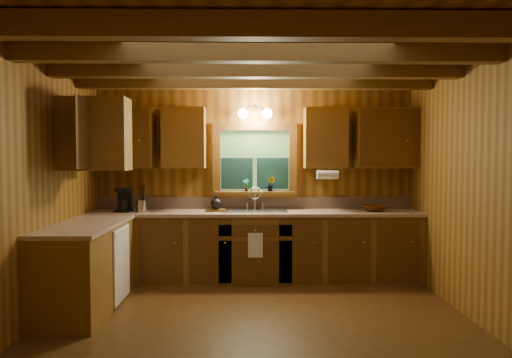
{
  "coord_description": "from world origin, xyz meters",
  "views": [
    {
      "loc": [
        -0.08,
        -4.51,
        1.6
      ],
      "look_at": [
        0.0,
        0.8,
        1.35
      ],
      "focal_mm": 33.55,
      "sensor_mm": 36.0,
      "label": 1
    }
  ],
  "objects": [
    {
      "name": "dishwasher_panel",
      "position": [
        -1.47,
        0.68,
        0.43
      ],
      "size": [
        0.02,
        0.6,
        0.8
      ],
      "primitive_type": "cube",
      "color": "white",
      "rests_on": "base_cabinets"
    },
    {
      "name": "base_cabinets",
      "position": [
        -0.49,
        1.28,
        0.43
      ],
      "size": [
        4.2,
        2.22,
        0.86
      ],
      "color": "brown",
      "rests_on": "ground"
    },
    {
      "name": "window_sill",
      "position": [
        0.0,
        1.82,
        1.12
      ],
      "size": [
        1.06,
        0.14,
        0.04
      ],
      "primitive_type": "cube",
      "color": "brown",
      "rests_on": "room"
    },
    {
      "name": "wicker_basket",
      "position": [
        1.53,
        1.58,
        0.94
      ],
      "size": [
        0.38,
        0.38,
        0.08
      ],
      "primitive_type": "imported",
      "rotation": [
        0.0,
        0.0,
        0.18
      ],
      "color": "#48230C",
      "rests_on": "countertop"
    },
    {
      "name": "backsplash",
      "position": [
        0.0,
        1.89,
        0.98
      ],
      "size": [
        4.2,
        0.02,
        0.16
      ],
      "primitive_type": "cube",
      "color": "tan",
      "rests_on": "room"
    },
    {
      "name": "sink",
      "position": [
        0.0,
        1.6,
        0.86
      ],
      "size": [
        0.82,
        0.48,
        0.43
      ],
      "color": "silver",
      "rests_on": "countertop"
    },
    {
      "name": "potted_plant_left",
      "position": [
        -0.12,
        1.81,
        1.22
      ],
      "size": [
        0.1,
        0.08,
        0.17
      ],
      "primitive_type": "imported",
      "rotation": [
        0.0,
        0.0,
        -0.21
      ],
      "color": "#4E3110",
      "rests_on": "window_sill"
    },
    {
      "name": "teakettle",
      "position": [
        -0.5,
        1.6,
        0.99
      ],
      "size": [
        0.14,
        0.14,
        0.18
      ],
      "rotation": [
        0.0,
        0.0,
        0.16
      ],
      "color": "black",
      "rests_on": "cutting_board"
    },
    {
      "name": "window",
      "position": [
        0.0,
        1.87,
        1.53
      ],
      "size": [
        1.12,
        0.08,
        1.0
      ],
      "color": "brown",
      "rests_on": "room"
    },
    {
      "name": "countertop",
      "position": [
        -0.48,
        1.29,
        0.88
      ],
      "size": [
        4.2,
        2.24,
        0.04
      ],
      "color": "tan",
      "rests_on": "base_cabinets"
    },
    {
      "name": "ceiling_beams",
      "position": [
        0.0,
        0.0,
        2.49
      ],
      "size": [
        4.2,
        2.54,
        0.18
      ],
      "color": "brown",
      "rests_on": "room"
    },
    {
      "name": "paper_towel_roll",
      "position": [
        0.92,
        1.53,
        1.37
      ],
      "size": [
        0.27,
        0.11,
        0.11
      ],
      "primitive_type": "cylinder",
      "rotation": [
        0.0,
        1.57,
        0.0
      ],
      "color": "white",
      "rests_on": "upper_cabinets"
    },
    {
      "name": "coffee_maker",
      "position": [
        -1.66,
        1.58,
        1.05
      ],
      "size": [
        0.17,
        0.22,
        0.3
      ],
      "rotation": [
        0.0,
        0.0,
        -0.1
      ],
      "color": "black",
      "rests_on": "countertop"
    },
    {
      "name": "utensil_crock",
      "position": [
        -1.44,
        1.53,
        0.98
      ],
      "size": [
        0.12,
        0.12,
        0.34
      ],
      "rotation": [
        0.0,
        0.0,
        -0.03
      ],
      "color": "silver",
      "rests_on": "countertop"
    },
    {
      "name": "dish_towel",
      "position": [
        0.0,
        1.26,
        0.52
      ],
      "size": [
        0.18,
        0.01,
        0.3
      ],
      "primitive_type": "cube",
      "color": "white",
      "rests_on": "base_cabinets"
    },
    {
      "name": "upper_cabinets",
      "position": [
        -0.56,
        1.42,
        1.84
      ],
      "size": [
        4.19,
        1.77,
        0.78
      ],
      "color": "brown",
      "rests_on": "room"
    },
    {
      "name": "room",
      "position": [
        0.0,
        0.0,
        1.3
      ],
      "size": [
        4.2,
        4.2,
        4.2
      ],
      "color": "#4A2F12",
      "rests_on": "ground"
    },
    {
      "name": "cutting_board",
      "position": [
        -0.5,
        1.6,
        0.91
      ],
      "size": [
        0.28,
        0.23,
        0.02
      ],
      "primitive_type": "cube",
      "rotation": [
        0.0,
        0.0,
        0.19
      ],
      "color": "#4E3110",
      "rests_on": "countertop"
    },
    {
      "name": "potted_plant_right",
      "position": [
        0.21,
        1.8,
        1.24
      ],
      "size": [
        0.13,
        0.11,
        0.2
      ],
      "primitive_type": "imported",
      "rotation": [
        0.0,
        0.0,
        -0.23
      ],
      "color": "#4E3110",
      "rests_on": "window_sill"
    },
    {
      "name": "wall_sconce",
      "position": [
        0.0,
        1.75,
        2.16
      ],
      "size": [
        0.45,
        0.21,
        0.17
      ],
      "color": "black",
      "rests_on": "room"
    }
  ]
}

